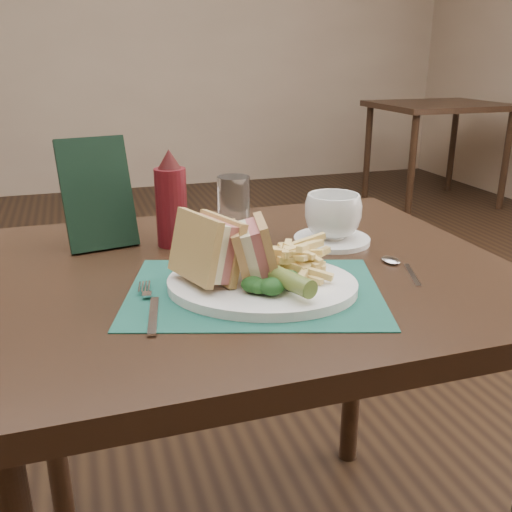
{
  "coord_description": "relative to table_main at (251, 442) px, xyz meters",
  "views": [
    {
      "loc": [
        -0.28,
        -1.4,
        1.11
      ],
      "look_at": [
        -0.02,
        -0.58,
        0.8
      ],
      "focal_mm": 40.0,
      "sensor_mm": 36.0,
      "label": 1
    }
  ],
  "objects": [
    {
      "name": "pickle_spear",
      "position": [
        0.0,
        -0.16,
        0.41
      ],
      "size": [
        0.06,
        0.12,
        0.03
      ],
      "primitive_type": "cylinder",
      "rotation": [
        1.54,
        0.0,
        0.31
      ],
      "color": "#546928",
      "rests_on": "plate"
    },
    {
      "name": "fries_pile",
      "position": [
        0.05,
        -0.09,
        0.42
      ],
      "size": [
        0.18,
        0.2,
        0.05
      ],
      "primitive_type": null,
      "color": "#E8C974",
      "rests_on": "plate"
    },
    {
      "name": "floor",
      "position": [
        0.0,
        0.5,
        -0.38
      ],
      "size": [
        7.0,
        7.0,
        0.0
      ],
      "primitive_type": "plane",
      "color": "black",
      "rests_on": "ground"
    },
    {
      "name": "wall_back",
      "position": [
        0.0,
        4.0,
        -0.38
      ],
      "size": [
        6.0,
        0.0,
        6.0
      ],
      "primitive_type": "plane",
      "rotation": [
        1.57,
        0.0,
        0.0
      ],
      "color": "tan",
      "rests_on": "ground"
    },
    {
      "name": "ketchup_bottle",
      "position": [
        -0.11,
        0.16,
        0.47
      ],
      "size": [
        0.08,
        0.08,
        0.19
      ],
      "primitive_type": null,
      "rotation": [
        0.0,
        0.0,
        0.33
      ],
      "color": "#530E14",
      "rests_on": "table_main"
    },
    {
      "name": "coffee_cup",
      "position": [
        0.19,
        0.08,
        0.43
      ],
      "size": [
        0.15,
        0.15,
        0.09
      ],
      "primitive_type": "imported",
      "rotation": [
        0.0,
        0.0,
        0.58
      ],
      "color": "white",
      "rests_on": "saucer"
    },
    {
      "name": "spoon",
      "position": [
        0.24,
        -0.11,
        0.38
      ],
      "size": [
        0.08,
        0.15,
        0.01
      ],
      "primitive_type": null,
      "rotation": [
        0.0,
        0.0,
        -0.35
      ],
      "color": "silver",
      "rests_on": "table_main"
    },
    {
      "name": "plate",
      "position": [
        -0.02,
        -0.11,
        0.38
      ],
      "size": [
        0.37,
        0.34,
        0.01
      ],
      "primitive_type": null,
      "rotation": [
        0.0,
        0.0,
        -0.43
      ],
      "color": "white",
      "rests_on": "placemat"
    },
    {
      "name": "kale_garnish",
      "position": [
        -0.01,
        -0.16,
        0.41
      ],
      "size": [
        0.11,
        0.08,
        0.03
      ],
      "primitive_type": null,
      "color": "#143915",
      "rests_on": "plate"
    },
    {
      "name": "check_presenter",
      "position": [
        -0.24,
        0.19,
        0.48
      ],
      "size": [
        0.14,
        0.1,
        0.21
      ],
      "primitive_type": "cube",
      "rotation": [
        -0.31,
        0.0,
        0.18
      ],
      "color": "black",
      "rests_on": "table_main"
    },
    {
      "name": "fork",
      "position": [
        -0.19,
        -0.13,
        0.38
      ],
      "size": [
        0.06,
        0.17,
        0.01
      ],
      "primitive_type": null,
      "rotation": [
        0.0,
        0.0,
        -0.18
      ],
      "color": "silver",
      "rests_on": "placemat"
    },
    {
      "name": "saucer",
      "position": [
        0.19,
        0.08,
        0.38
      ],
      "size": [
        0.15,
        0.15,
        0.01
      ],
      "primitive_type": "cylinder",
      "rotation": [
        0.0,
        0.0,
        -0.03
      ],
      "color": "white",
      "rests_on": "table_main"
    },
    {
      "name": "sandwich_half_b",
      "position": [
        -0.05,
        -0.1,
        0.44
      ],
      "size": [
        0.09,
        0.11,
        0.1
      ],
      "primitive_type": null,
      "rotation": [
        0.0,
        -0.24,
        -0.2
      ],
      "color": "tan",
      "rests_on": "plate"
    },
    {
      "name": "table_main",
      "position": [
        0.0,
        0.0,
        0.0
      ],
      "size": [
        0.9,
        0.75,
        0.75
      ],
      "primitive_type": null,
      "color": "black",
      "rests_on": "ground"
    },
    {
      "name": "drinking_glass",
      "position": [
        0.01,
        0.14,
        0.44
      ],
      "size": [
        0.07,
        0.07,
        0.13
      ],
      "primitive_type": "cylinder",
      "rotation": [
        0.0,
        0.0,
        0.15
      ],
      "color": "white",
      "rests_on": "table_main"
    },
    {
      "name": "placemat",
      "position": [
        -0.03,
        -0.11,
        0.38
      ],
      "size": [
        0.46,
        0.39,
        0.0
      ],
      "primitive_type": "cube",
      "rotation": [
        0.0,
        0.0,
        -0.3
      ],
      "color": "#184F42",
      "rests_on": "table_main"
    },
    {
      "name": "sandwich_half_a",
      "position": [
        -0.12,
        -0.09,
        0.45
      ],
      "size": [
        0.11,
        0.13,
        0.11
      ],
      "primitive_type": null,
      "rotation": [
        0.0,
        0.24,
        0.36
      ],
      "color": "tan",
      "rests_on": "plate"
    },
    {
      "name": "table_bg_right",
      "position": [
        2.31,
        2.79,
        0.0
      ],
      "size": [
        0.9,
        0.75,
        0.75
      ],
      "primitive_type": null,
      "color": "black",
      "rests_on": "ground"
    }
  ]
}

